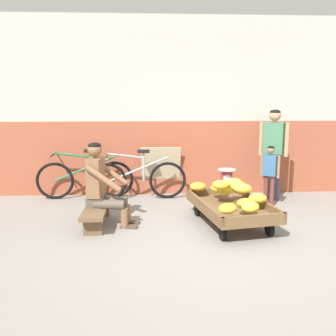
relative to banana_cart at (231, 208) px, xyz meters
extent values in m
plane|color=gray|center=(-0.31, -0.94, -0.24)|extent=(80.00, 80.00, 0.00)
cube|color=#A35138|center=(-0.31, 1.92, 0.42)|extent=(16.00, 0.30, 1.31)
cube|color=#B7B2A8|center=(-0.31, 1.92, 1.97)|extent=(16.00, 0.30, 1.79)
cube|color=brown|center=(0.00, 0.00, -0.01)|extent=(1.09, 1.57, 0.05)
cube|color=brown|center=(-0.39, -0.07, 0.07)|extent=(0.30, 1.42, 0.10)
cube|color=brown|center=(0.39, 0.07, 0.07)|extent=(0.30, 1.42, 0.10)
cube|color=brown|center=(-0.13, 0.69, 0.07)|extent=(0.83, 0.19, 0.10)
cube|color=brown|center=(0.13, -0.69, 0.07)|extent=(0.83, 0.19, 0.10)
cylinder|color=black|center=(-0.40, 0.44, -0.15)|extent=(0.08, 0.19, 0.18)
cylinder|color=black|center=(0.22, 0.55, -0.15)|extent=(0.08, 0.19, 0.18)
cylinder|color=black|center=(-0.22, -0.55, -0.15)|extent=(0.08, 0.19, 0.18)
cylinder|color=black|center=(0.40, -0.44, -0.15)|extent=(0.08, 0.19, 0.18)
ellipsoid|color=gold|center=(-0.05, 0.25, 0.18)|extent=(0.27, 0.22, 0.13)
ellipsoid|color=yellow|center=(0.31, -0.19, 0.18)|extent=(0.25, 0.19, 0.13)
ellipsoid|color=gold|center=(0.09, -0.42, 0.18)|extent=(0.25, 0.20, 0.13)
ellipsoid|color=gold|center=(-0.39, 0.51, 0.18)|extent=(0.25, 0.19, 0.13)
ellipsoid|color=gold|center=(0.21, 0.31, 0.18)|extent=(0.25, 0.20, 0.13)
ellipsoid|color=gold|center=(-0.10, 0.42, 0.18)|extent=(0.27, 0.23, 0.13)
ellipsoid|color=yellow|center=(0.10, -0.58, 0.18)|extent=(0.30, 0.27, 0.13)
ellipsoid|color=gold|center=(-0.18, -0.62, 0.18)|extent=(0.29, 0.27, 0.13)
ellipsoid|color=yellow|center=(0.11, -0.13, 0.31)|extent=(0.26, 0.21, 0.13)
ellipsoid|color=gold|center=(0.09, 0.00, 0.31)|extent=(0.30, 0.28, 0.13)
ellipsoid|color=gold|center=(-0.13, 0.08, 0.31)|extent=(0.25, 0.20, 0.13)
ellipsoid|color=gold|center=(0.08, 0.22, 0.31)|extent=(0.26, 0.21, 0.13)
cube|color=brown|center=(-1.83, 0.11, 0.00)|extent=(0.31, 1.10, 0.05)
cube|color=brown|center=(-1.82, 0.49, -0.13)|extent=(0.24, 0.08, 0.22)
cube|color=brown|center=(-1.83, -0.28, -0.13)|extent=(0.24, 0.08, 0.22)
cylinder|color=brown|center=(-1.42, 0.13, -0.11)|extent=(0.10, 0.10, 0.27)
cube|color=#4C3D2D|center=(-1.36, 0.13, -0.22)|extent=(0.23, 0.12, 0.04)
cylinder|color=brown|center=(-1.62, 0.17, 0.08)|extent=(0.42, 0.19, 0.13)
cylinder|color=brown|center=(-1.45, -0.04, -0.11)|extent=(0.10, 0.10, 0.27)
cube|color=#4C3D2D|center=(-1.39, -0.05, -0.22)|extent=(0.23, 0.12, 0.04)
cylinder|color=brown|center=(-1.64, -0.01, 0.08)|extent=(0.42, 0.19, 0.13)
cube|color=brown|center=(-1.83, 0.11, 0.10)|extent=(0.26, 0.31, 0.14)
cube|color=brown|center=(-1.83, 0.11, 0.43)|extent=(0.23, 0.34, 0.52)
cylinder|color=brown|center=(-1.64, 0.28, 0.46)|extent=(0.48, 0.15, 0.36)
cylinder|color=brown|center=(-1.70, -0.11, 0.46)|extent=(0.48, 0.15, 0.36)
sphere|color=brown|center=(-1.83, 0.11, 0.80)|extent=(0.19, 0.19, 0.19)
ellipsoid|color=black|center=(-1.83, 0.11, 0.86)|extent=(0.17, 0.17, 0.09)
cube|color=gold|center=(0.14, 0.98, -0.09)|extent=(0.36, 0.28, 0.30)
cylinder|color=#28282D|center=(0.14, 0.98, 0.07)|extent=(0.20, 0.20, 0.03)
cube|color=#C6384C|center=(0.14, 0.98, 0.21)|extent=(0.16, 0.10, 0.24)
cylinder|color=white|center=(0.14, 0.93, 0.21)|extent=(0.13, 0.01, 0.13)
cylinder|color=#B2B5BA|center=(0.14, 0.98, 0.34)|extent=(0.30, 0.30, 0.01)
torus|color=black|center=(-2.72, 1.50, 0.08)|extent=(0.64, 0.09, 0.64)
torus|color=black|center=(-1.70, 1.57, 0.08)|extent=(0.64, 0.09, 0.64)
cylinder|color=#236B3D|center=(-2.21, 1.54, 0.28)|extent=(1.03, 0.10, 0.43)
cylinder|color=#236B3D|center=(-2.11, 1.54, 0.32)|extent=(0.04, 0.04, 0.48)
cylinder|color=#236B3D|center=(-2.41, 1.52, 0.52)|extent=(0.62, 0.07, 0.12)
cube|color=black|center=(-2.11, 1.54, 0.59)|extent=(0.21, 0.11, 0.05)
cylinder|color=black|center=(-2.72, 1.50, 0.54)|extent=(0.06, 0.48, 0.03)
torus|color=black|center=(-1.80, 1.39, 0.08)|extent=(0.64, 0.09, 0.64)
torus|color=black|center=(-0.79, 1.45, 0.08)|extent=(0.64, 0.09, 0.64)
cylinder|color=#9EA0A5|center=(-1.30, 1.42, 0.28)|extent=(1.03, 0.10, 0.43)
cylinder|color=#9EA0A5|center=(-1.20, 1.42, 0.32)|extent=(0.04, 0.04, 0.48)
cylinder|color=#9EA0A5|center=(-1.50, 1.41, 0.52)|extent=(0.62, 0.07, 0.12)
cube|color=black|center=(-1.20, 1.42, 0.59)|extent=(0.21, 0.11, 0.05)
cylinder|color=black|center=(-1.80, 1.39, 0.54)|extent=(0.06, 0.48, 0.03)
cube|color=#C6B289|center=(-0.90, 1.74, 0.19)|extent=(0.70, 0.26, 0.87)
cylinder|color=#38425B|center=(1.05, 1.24, 0.16)|extent=(0.10, 0.10, 0.80)
cylinder|color=#38425B|center=(0.92, 1.32, 0.16)|extent=(0.10, 0.10, 0.80)
cube|color=#427A56|center=(0.99, 1.28, 0.82)|extent=(0.38, 0.33, 0.52)
cylinder|color=tan|center=(1.17, 1.17, 0.80)|extent=(0.07, 0.07, 0.56)
cylinder|color=tan|center=(0.80, 1.39, 0.80)|extent=(0.07, 0.07, 0.56)
sphere|color=tan|center=(0.99, 1.28, 1.19)|extent=(0.19, 0.19, 0.19)
ellipsoid|color=black|center=(0.99, 1.28, 1.25)|extent=(0.17, 0.17, 0.09)
cylinder|color=brown|center=(0.84, 0.82, 0.01)|extent=(0.06, 0.06, 0.51)
cylinder|color=brown|center=(0.76, 0.88, 0.01)|extent=(0.06, 0.06, 0.51)
cube|color=#386693|center=(0.80, 0.85, 0.43)|extent=(0.24, 0.22, 0.33)
cylinder|color=#9E704C|center=(0.91, 0.77, 0.42)|extent=(0.05, 0.05, 0.36)
cylinder|color=#9E704C|center=(0.69, 0.92, 0.42)|extent=(0.05, 0.05, 0.36)
sphere|color=#9E704C|center=(0.80, 0.85, 0.68)|extent=(0.12, 0.12, 0.12)
ellipsoid|color=black|center=(0.80, 0.85, 0.71)|extent=(0.11, 0.11, 0.05)
cube|color=silver|center=(0.21, 0.61, -0.12)|extent=(0.18, 0.12, 0.24)
camera|label=1|loc=(-1.13, -4.89, 1.48)|focal=40.28mm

